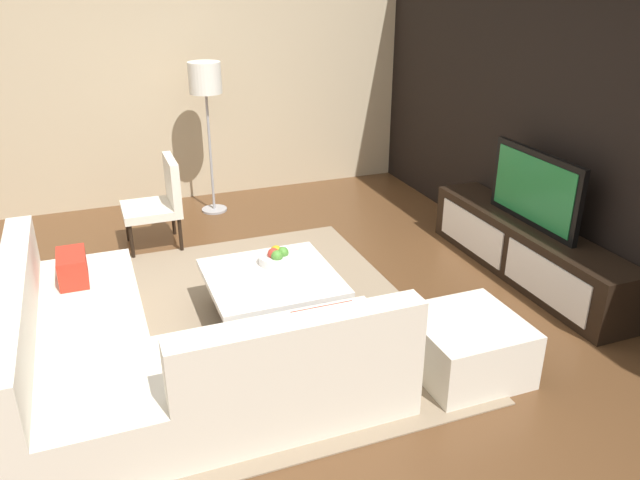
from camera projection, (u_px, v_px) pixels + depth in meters
ground_plane at (264, 327)px, 4.80m from camera, size 14.00×14.00×0.00m
feature_wall_back at (575, 117)px, 5.12m from camera, size 6.40×0.12×2.80m
side_wall_left at (197, 76)px, 7.03m from camera, size 0.12×5.20×2.80m
area_rug at (261, 320)px, 4.89m from camera, size 3.13×2.45×0.01m
media_console at (526, 250)px, 5.49m from camera, size 2.28×0.45×0.50m
television at (535, 189)px, 5.26m from camera, size 1.08×0.06×0.64m
sectional_couch at (154, 354)px, 3.98m from camera, size 2.28×2.33×0.79m
coffee_table at (272, 295)px, 4.84m from camera, size 0.97×0.97×0.38m
accent_chair_near at (160, 198)px, 6.02m from camera, size 0.52×0.54×0.87m
floor_lamp at (205, 86)px, 6.50m from camera, size 0.34×0.34×1.63m
ottoman at (466, 346)px, 4.20m from camera, size 0.70×0.70×0.40m
fruit_bowl at (277, 257)px, 4.93m from camera, size 0.28×0.28×0.14m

